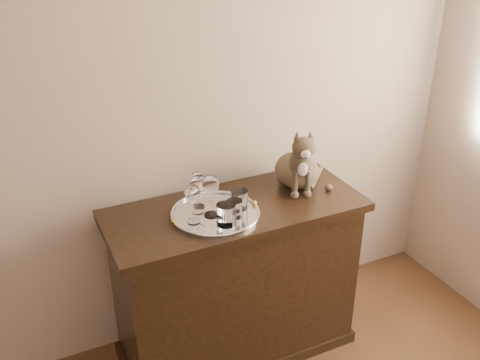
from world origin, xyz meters
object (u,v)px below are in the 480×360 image
object	(u,v)px
tumbler_a	(234,209)
cat	(297,155)
sideboard	(236,282)
wine_glass_b	(198,190)
tray	(215,214)
wine_glass_c	(193,204)
wine_glass_a	(197,195)
wine_glass_d	(211,195)
tumbler_b	(226,215)
tumbler_c	(239,200)

from	to	relation	value
tumbler_a	cat	xyz separation A→B (m)	(0.41, 0.16, 0.12)
sideboard	wine_glass_b	bearing A→B (deg)	159.54
tray	tumbler_a	world-z (taller)	tumbler_a
sideboard	wine_glass_c	distance (m)	0.57
wine_glass_a	tumbler_a	world-z (taller)	wine_glass_a
wine_glass_a	wine_glass_c	size ratio (longest dim) A/B	0.96
wine_glass_a	tumbler_a	bearing A→B (deg)	-40.15
sideboard	cat	size ratio (longest dim) A/B	3.65
tray	cat	xyz separation A→B (m)	(0.48, 0.10, 0.16)
tray	wine_glass_d	world-z (taller)	wine_glass_d
sideboard	wine_glass_d	world-z (taller)	wine_glass_d
tumbler_b	cat	xyz separation A→B (m)	(0.47, 0.20, 0.11)
sideboard	tumbler_c	bearing A→B (deg)	-80.72
tray	cat	size ratio (longest dim) A/B	1.22
sideboard	wine_glass_b	world-z (taller)	wine_glass_b
wine_glass_b	wine_glass_d	size ratio (longest dim) A/B	0.88
sideboard	wine_glass_a	world-z (taller)	wine_glass_a
wine_glass_d	tumbler_b	size ratio (longest dim) A/B	2.11
wine_glass_c	cat	size ratio (longest dim) A/B	0.55
wine_glass_d	tumbler_c	size ratio (longest dim) A/B	2.35
tray	wine_glass_c	xyz separation A→B (m)	(-0.11, -0.02, 0.09)
tumbler_a	wine_glass_b	bearing A→B (deg)	126.98
sideboard	wine_glass_c	world-z (taller)	wine_glass_c
tray	wine_glass_a	distance (m)	0.12
sideboard	wine_glass_c	bearing A→B (deg)	-166.71
tumbler_b	wine_glass_a	bearing A→B (deg)	114.90
wine_glass_b	tumbler_c	world-z (taller)	wine_glass_b
wine_glass_c	cat	distance (m)	0.60
wine_glass_c	tumbler_b	xyz separation A→B (m)	(0.12, -0.08, -0.04)
wine_glass_d	tumbler_c	distance (m)	0.15
wine_glass_a	wine_glass_b	xyz separation A→B (m)	(0.02, 0.04, 0.00)
sideboard	wine_glass_a	size ratio (longest dim) A/B	6.96
wine_glass_a	tumbler_b	xyz separation A→B (m)	(0.07, -0.15, -0.04)
wine_glass_b	tumbler_b	size ratio (longest dim) A/B	1.86
wine_glass_c	tumbler_b	size ratio (longest dim) A/B	1.88
wine_glass_c	tumbler_b	bearing A→B (deg)	-33.75
tumbler_a	wine_glass_d	bearing A→B (deg)	147.15
wine_glass_d	cat	size ratio (longest dim) A/B	0.62
tumbler_b	wine_glass_d	bearing A→B (deg)	105.60
wine_glass_c	tumbler_a	size ratio (longest dim) A/B	2.25
wine_glass_a	wine_glass_b	size ratio (longest dim) A/B	0.97
wine_glass_a	wine_glass_c	distance (m)	0.09
sideboard	tumbler_a	world-z (taller)	tumbler_a
wine_glass_b	wine_glass_c	world-z (taller)	wine_glass_c
wine_glass_b	sideboard	bearing A→B (deg)	-20.46
tumbler_a	tumbler_c	xyz separation A→B (m)	(0.05, 0.06, 0.00)
sideboard	tumbler_c	size ratio (longest dim) A/B	13.93
wine_glass_d	tumbler_a	distance (m)	0.12
tumbler_c	tumbler_b	bearing A→B (deg)	-137.00
wine_glass_c	wine_glass_b	bearing A→B (deg)	59.36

